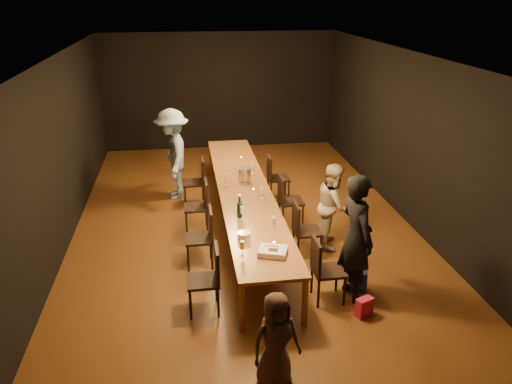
{
  "coord_description": "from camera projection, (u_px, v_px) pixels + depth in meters",
  "views": [
    {
      "loc": [
        -0.99,
        -8.04,
        4.0
      ],
      "look_at": [
        0.09,
        -0.79,
        1.0
      ],
      "focal_mm": 35.0,
      "sensor_mm": 36.0,
      "label": 1
    }
  ],
  "objects": [
    {
      "name": "plate_stack",
      "position": [
        244.0,
        236.0,
        6.95
      ],
      "size": [
        0.22,
        0.22,
        0.1
      ],
      "primitive_type": "cylinder",
      "rotation": [
        0.0,
        0.0,
        -0.22
      ],
      "color": "white",
      "rests_on": "table"
    },
    {
      "name": "room_shell",
      "position": [
        243.0,
        114.0,
        8.22
      ],
      "size": [
        6.04,
        10.04,
        3.02
      ],
      "color": "black",
      "rests_on": "ground"
    },
    {
      "name": "tealight_mid",
      "position": [
        253.0,
        190.0,
        8.63
      ],
      "size": [
        0.05,
        0.05,
        0.03
      ],
      "primitive_type": "cylinder",
      "color": "#B2B7B2",
      "rests_on": "table"
    },
    {
      "name": "table",
      "position": [
        244.0,
        191.0,
        8.74
      ],
      "size": [
        0.9,
        6.0,
        0.75
      ],
      "color": "brown",
      "rests_on": "ground"
    },
    {
      "name": "chair_left_0",
      "position": [
        203.0,
        280.0,
        6.52
      ],
      "size": [
        0.42,
        0.42,
        0.93
      ],
      "primitive_type": null,
      "rotation": [
        0.0,
        0.0,
        1.57
      ],
      "color": "black",
      "rests_on": "ground"
    },
    {
      "name": "champagne_bottle",
      "position": [
        240.0,
        206.0,
        7.57
      ],
      "size": [
        0.1,
        0.1,
        0.37
      ],
      "primitive_type": null,
      "rotation": [
        0.0,
        0.0,
        -0.11
      ],
      "color": "black",
      "rests_on": "table"
    },
    {
      "name": "gift_bag_blue",
      "position": [
        359.0,
        280.0,
        7.09
      ],
      "size": [
        0.29,
        0.24,
        0.3
      ],
      "primitive_type": "cube",
      "rotation": [
        0.0,
        0.0,
        -0.42
      ],
      "color": "#2540A2",
      "rests_on": "ground"
    },
    {
      "name": "wineglass_0",
      "position": [
        242.0,
        248.0,
        6.51
      ],
      "size": [
        0.06,
        0.06,
        0.21
      ],
      "primitive_type": null,
      "color": "beige",
      "rests_on": "table"
    },
    {
      "name": "chair_right_1",
      "position": [
        307.0,
        230.0,
        7.85
      ],
      "size": [
        0.42,
        0.42,
        0.93
      ],
      "primitive_type": null,
      "rotation": [
        0.0,
        0.0,
        -1.57
      ],
      "color": "black",
      "rests_on": "ground"
    },
    {
      "name": "chair_right_3",
      "position": [
        278.0,
        177.0,
        10.05
      ],
      "size": [
        0.42,
        0.42,
        0.93
      ],
      "primitive_type": null,
      "rotation": [
        0.0,
        0.0,
        -1.57
      ],
      "color": "black",
      "rests_on": "ground"
    },
    {
      "name": "wineglass_5",
      "position": [
        253.0,
        169.0,
        9.38
      ],
      "size": [
        0.06,
        0.06,
        0.21
      ],
      "primitive_type": null,
      "color": "silver",
      "rests_on": "table"
    },
    {
      "name": "woman_tan",
      "position": [
        334.0,
        205.0,
        8.16
      ],
      "size": [
        0.71,
        0.81,
        1.41
      ],
      "primitive_type": "imported",
      "rotation": [
        0.0,
        0.0,
        1.29
      ],
      "color": "beige",
      "rests_on": "ground"
    },
    {
      "name": "chair_left_2",
      "position": [
        196.0,
        206.0,
        8.71
      ],
      "size": [
        0.42,
        0.42,
        0.93
      ],
      "primitive_type": null,
      "rotation": [
        0.0,
        0.0,
        1.57
      ],
      "color": "black",
      "rests_on": "ground"
    },
    {
      "name": "gift_bag_red",
      "position": [
        364.0,
        307.0,
        6.52
      ],
      "size": [
        0.26,
        0.2,
        0.27
      ],
      "primitive_type": "cube",
      "rotation": [
        0.0,
        0.0,
        0.41
      ],
      "color": "#C71D47",
      "rests_on": "ground"
    },
    {
      "name": "man_blue",
      "position": [
        173.0,
        154.0,
        9.98
      ],
      "size": [
        0.77,
        1.24,
        1.83
      ],
      "primitive_type": "imported",
      "rotation": [
        0.0,
        0.0,
        -1.49
      ],
      "color": "#83A3CB",
      "rests_on": "ground"
    },
    {
      "name": "wineglass_4",
      "position": [
        227.0,
        180.0,
        8.84
      ],
      "size": [
        0.06,
        0.06,
        0.21
      ],
      "primitive_type": null,
      "color": "silver",
      "rests_on": "table"
    },
    {
      "name": "chair_left_1",
      "position": [
        199.0,
        238.0,
        7.62
      ],
      "size": [
        0.42,
        0.42,
        0.93
      ],
      "primitive_type": null,
      "rotation": [
        0.0,
        0.0,
        1.57
      ],
      "color": "black",
      "rests_on": "ground"
    },
    {
      "name": "child",
      "position": [
        276.0,
        340.0,
        5.26
      ],
      "size": [
        0.62,
        0.48,
        1.11
      ],
      "primitive_type": "imported",
      "rotation": [
        0.0,
        0.0,
        0.25
      ],
      "color": "#452F26",
      "rests_on": "ground"
    },
    {
      "name": "chair_right_0",
      "position": [
        329.0,
        270.0,
        6.75
      ],
      "size": [
        0.42,
        0.42,
        0.93
      ],
      "primitive_type": null,
      "rotation": [
        0.0,
        0.0,
        -1.57
      ],
      "color": "black",
      "rests_on": "ground"
    },
    {
      "name": "ground",
      "position": [
        244.0,
        227.0,
        9.01
      ],
      "size": [
        10.0,
        10.0,
        0.0
      ],
      "primitive_type": "plane",
      "color": "#4C2313",
      "rests_on": "ground"
    },
    {
      "name": "birthday_cake",
      "position": [
        273.0,
        252.0,
        6.55
      ],
      "size": [
        0.44,
        0.4,
        0.09
      ],
      "rotation": [
        0.0,
        0.0,
        -0.34
      ],
      "color": "white",
      "rests_on": "table"
    },
    {
      "name": "wineglass_1",
      "position": [
        273.0,
        224.0,
        7.18
      ],
      "size": [
        0.06,
        0.06,
        0.21
      ],
      "primitive_type": null,
      "color": "beige",
      "rests_on": "table"
    },
    {
      "name": "wineglass_3",
      "position": [
        262.0,
        193.0,
        8.27
      ],
      "size": [
        0.06,
        0.06,
        0.21
      ],
      "primitive_type": null,
      "color": "beige",
      "rests_on": "table"
    },
    {
      "name": "ice_bucket",
      "position": [
        245.0,
        175.0,
        9.02
      ],
      "size": [
        0.25,
        0.25,
        0.24
      ],
      "primitive_type": "cylinder",
      "rotation": [
        0.0,
        0.0,
        0.16
      ],
      "color": "#AAAAAF",
      "rests_on": "table"
    },
    {
      "name": "tealight_far",
      "position": [
        241.0,
        158.0,
        10.25
      ],
      "size": [
        0.05,
        0.05,
        0.03
      ],
      "primitive_type": "cylinder",
      "color": "#B2B7B2",
      "rests_on": "table"
    },
    {
      "name": "chair_left_3",
      "position": [
        194.0,
        182.0,
        9.81
      ],
      "size": [
        0.42,
        0.42,
        0.93
      ],
      "primitive_type": null,
      "rotation": [
        0.0,
        0.0,
        1.57
      ],
      "color": "black",
      "rests_on": "ground"
    },
    {
      "name": "chair_right_2",
      "position": [
        291.0,
        201.0,
        8.95
      ],
      "size": [
        0.42,
        0.42,
        0.93
      ],
      "primitive_type": null,
      "rotation": [
        0.0,
        0.0,
        -1.57
      ],
      "color": "black",
      "rests_on": "ground"
    },
    {
      "name": "tealight_near",
      "position": [
        274.0,
        243.0,
        6.82
      ],
      "size": [
        0.05,
        0.05,
        0.03
      ],
      "primitive_type": "cylinder",
      "color": "#B2B7B2",
      "rests_on": "table"
    },
    {
      "name": "wineglass_2",
      "position": [
        242.0,
        213.0,
        7.54
      ],
      "size": [
        0.06,
        0.06,
        0.21
      ],
      "primitive_type": null,
      "color": "silver",
      "rests_on": "table"
    },
    {
      "name": "woman_birthday",
      "position": [
        356.0,
        238.0,
        6.69
      ],
      "size": [
        0.54,
        0.72,
        1.8
      ],
      "primitive_type": "imported",
      "rotation": [
        0.0,
        0.0,
        1.74
      ],
      "color": "black",
      "rests_on": "ground"
    }
  ]
}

